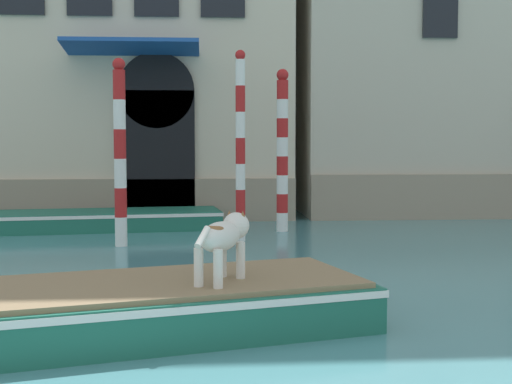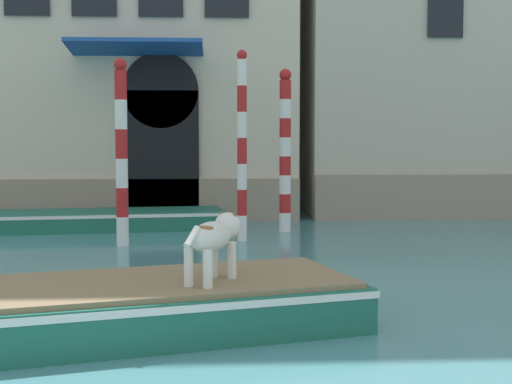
% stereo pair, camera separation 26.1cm
% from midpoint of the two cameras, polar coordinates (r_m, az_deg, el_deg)
% --- Properties ---
extents(boat_foreground, '(7.20, 3.80, 0.58)m').
position_cam_midpoint_polar(boat_foreground, '(8.26, -14.74, -9.15)').
color(boat_foreground, '#1E6651').
rests_on(boat_foreground, ground_plane).
extents(dog_on_deck, '(0.69, 1.08, 0.78)m').
position_cam_midpoint_polar(dog_on_deck, '(8.16, -2.45, -3.60)').
color(dog_on_deck, silver).
rests_on(dog_on_deck, boat_foreground).
extents(boat_moored_near_palazzo, '(6.74, 2.50, 0.45)m').
position_cam_midpoint_polar(boat_moored_near_palazzo, '(17.86, -12.85, -2.17)').
color(boat_moored_near_palazzo, '#1E6651').
rests_on(boat_moored_near_palazzo, ground_plane).
extents(mooring_pole_0, '(0.26, 0.26, 3.85)m').
position_cam_midpoint_polar(mooring_pole_0, '(14.88, -10.21, 3.19)').
color(mooring_pole_0, white).
rests_on(mooring_pole_0, ground_plane).
extents(mooring_pole_2, '(0.22, 0.22, 4.10)m').
position_cam_midpoint_polar(mooring_pole_2, '(15.35, -0.64, 3.75)').
color(mooring_pole_2, white).
rests_on(mooring_pole_2, ground_plane).
extents(mooring_pole_3, '(0.28, 0.28, 3.86)m').
position_cam_midpoint_polar(mooring_pole_3, '(16.96, 2.79, 3.39)').
color(mooring_pole_3, white).
rests_on(mooring_pole_3, ground_plane).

